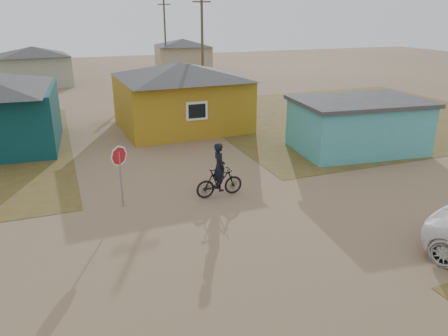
{
  "coord_description": "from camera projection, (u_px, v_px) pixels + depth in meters",
  "views": [
    {
      "loc": [
        -4.35,
        -10.93,
        6.7
      ],
      "look_at": [
        1.0,
        3.0,
        1.3
      ],
      "focal_mm": 35.0,
      "sensor_mm": 36.0,
      "label": 1
    }
  ],
  "objects": [
    {
      "name": "ground",
      "position": [
        229.0,
        243.0,
        13.35
      ],
      "size": [
        120.0,
        120.0,
        0.0
      ],
      "primitive_type": "plane",
      "color": "#876B4D"
    },
    {
      "name": "grass_ne",
      "position": [
        351.0,
        116.0,
        29.47
      ],
      "size": [
        20.0,
        18.0,
        0.0
      ],
      "primitive_type": "cube",
      "color": "brown",
      "rests_on": "ground"
    },
    {
      "name": "house_yellow",
      "position": [
        181.0,
        95.0,
        25.79
      ],
      "size": [
        7.72,
        6.76,
        3.9
      ],
      "color": "#A37919",
      "rests_on": "ground"
    },
    {
      "name": "shed_turquoise",
      "position": [
        358.0,
        125.0,
        21.8
      ],
      "size": [
        6.71,
        4.93,
        2.6
      ],
      "color": "teal",
      "rests_on": "ground"
    },
    {
      "name": "house_pale_west",
      "position": [
        35.0,
        66.0,
        40.54
      ],
      "size": [
        7.04,
        6.15,
        3.6
      ],
      "color": "#959D87",
      "rests_on": "ground"
    },
    {
      "name": "house_beige_east",
      "position": [
        183.0,
        54.0,
        51.2
      ],
      "size": [
        6.95,
        6.05,
        3.6
      ],
      "color": "tan",
      "rests_on": "ground"
    },
    {
      "name": "utility_pole_near",
      "position": [
        202.0,
        46.0,
        33.44
      ],
      "size": [
        1.4,
        0.2,
        8.0
      ],
      "color": "brown",
      "rests_on": "ground"
    },
    {
      "name": "utility_pole_far",
      "position": [
        165.0,
        35.0,
        47.82
      ],
      "size": [
        1.4,
        0.2,
        8.0
      ],
      "color": "brown",
      "rests_on": "ground"
    },
    {
      "name": "stop_sign",
      "position": [
        119.0,
        162.0,
        15.26
      ],
      "size": [
        0.74,
        0.2,
        2.31
      ],
      "color": "gray",
      "rests_on": "ground"
    },
    {
      "name": "cyclist",
      "position": [
        219.0,
        177.0,
        16.48
      ],
      "size": [
        1.89,
        0.69,
        2.11
      ],
      "color": "black",
      "rests_on": "ground"
    }
  ]
}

